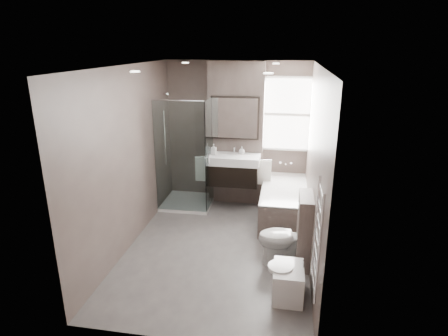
% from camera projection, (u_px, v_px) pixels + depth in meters
% --- Properties ---
extents(room, '(2.70, 3.90, 2.70)m').
position_uv_depth(room, '(218.00, 163.00, 5.17)').
color(room, '#585451').
rests_on(room, ground).
extents(vanity_pier, '(1.00, 0.25, 2.60)m').
position_uv_depth(vanity_pier, '(236.00, 134.00, 6.83)').
color(vanity_pier, '#554843').
rests_on(vanity_pier, ground).
extents(vanity, '(0.95, 0.47, 0.66)m').
position_uv_depth(vanity, '(233.00, 169.00, 6.68)').
color(vanity, black).
rests_on(vanity, vanity_pier).
extents(mirror_cabinet, '(0.86, 0.08, 0.76)m').
position_uv_depth(mirror_cabinet, '(235.00, 118.00, 6.57)').
color(mirror_cabinet, black).
rests_on(mirror_cabinet, vanity_pier).
extents(towel_left, '(0.24, 0.06, 0.44)m').
position_uv_depth(towel_left, '(202.00, 169.00, 6.75)').
color(towel_left, white).
rests_on(towel_left, vanity_pier).
extents(towel_right, '(0.24, 0.06, 0.44)m').
position_uv_depth(towel_right, '(264.00, 172.00, 6.57)').
color(towel_right, white).
rests_on(towel_right, vanity_pier).
extents(shower_enclosure, '(0.90, 0.90, 2.00)m').
position_uv_depth(shower_enclosure, '(191.00, 181.00, 6.80)').
color(shower_enclosure, white).
rests_on(shower_enclosure, ground).
extents(bathtub, '(0.75, 1.60, 0.57)m').
position_uv_depth(bathtub, '(284.00, 202.00, 6.36)').
color(bathtub, '#554843').
rests_on(bathtub, ground).
extents(window, '(0.98, 0.06, 1.33)m').
position_uv_depth(window, '(287.00, 114.00, 6.66)').
color(window, white).
rests_on(window, room).
extents(toilet, '(0.79, 0.53, 0.74)m').
position_uv_depth(toilet, '(285.00, 238.00, 5.06)').
color(toilet, white).
rests_on(toilet, ground).
extents(cistern_box, '(0.19, 0.55, 1.00)m').
position_uv_depth(cistern_box, '(304.00, 230.00, 4.99)').
color(cistern_box, '#554843').
rests_on(cistern_box, ground).
extents(bidet, '(0.42, 0.49, 0.51)m').
position_uv_depth(bidet, '(288.00, 281.00, 4.40)').
color(bidet, white).
rests_on(bidet, ground).
extents(towel_radiator, '(0.03, 0.49, 1.10)m').
position_uv_depth(towel_radiator, '(317.00, 239.00, 3.53)').
color(towel_radiator, silver).
rests_on(towel_radiator, room).
extents(soap_bottle_a, '(0.09, 0.09, 0.19)m').
position_uv_depth(soap_bottle_a, '(214.00, 149.00, 6.61)').
color(soap_bottle_a, white).
rests_on(soap_bottle_a, vanity).
extents(soap_bottle_b, '(0.11, 0.11, 0.14)m').
position_uv_depth(soap_bottle_b, '(242.00, 150.00, 6.66)').
color(soap_bottle_b, white).
rests_on(soap_bottle_b, vanity).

